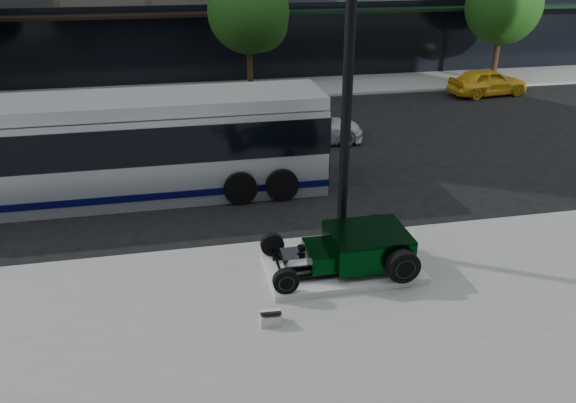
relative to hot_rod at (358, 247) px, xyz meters
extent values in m
plane|color=black|center=(-1.00, 3.75, -0.70)|extent=(120.00, 120.00, 0.00)
cube|color=gray|center=(-1.00, 17.75, -0.64)|extent=(70.00, 4.00, 0.12)
cube|color=black|center=(-11.00, 19.95, 1.30)|extent=(22.00, 0.50, 4.00)
cube|color=black|center=(12.00, 19.95, 1.30)|extent=(24.00, 0.50, 4.00)
cube|color=black|center=(-11.00, 19.35, 2.90)|extent=(22.00, 1.60, 0.15)
cube|color=black|center=(12.00, 19.35, 2.90)|extent=(24.00, 1.60, 0.15)
cylinder|color=black|center=(0.00, 16.75, 0.72)|extent=(0.28, 0.28, 2.60)
sphere|color=#153B10|center=(0.00, 16.75, 3.22)|extent=(3.80, 3.80, 3.80)
sphere|color=#153B10|center=(0.60, 17.05, 2.62)|extent=(2.60, 2.60, 2.60)
cylinder|color=black|center=(13.00, 16.75, 0.72)|extent=(0.28, 0.28, 2.60)
sphere|color=#153B10|center=(13.00, 16.75, 3.22)|extent=(3.80, 3.80, 3.80)
sphere|color=#153B10|center=(13.60, 17.05, 2.62)|extent=(2.60, 2.60, 2.60)
cube|color=silver|center=(-0.33, 0.00, -0.50)|extent=(3.40, 1.80, 0.15)
cube|color=black|center=(-0.33, -0.45, -0.33)|extent=(3.00, 0.08, 0.10)
cube|color=black|center=(-0.33, 0.45, -0.33)|extent=(3.00, 0.08, 0.10)
cube|color=black|center=(0.22, 0.00, 0.02)|extent=(1.70, 1.45, 0.62)
cube|color=black|center=(0.22, 0.00, 0.35)|extent=(1.70, 1.45, 0.06)
cube|color=black|center=(-0.88, 0.00, -0.10)|extent=(0.55, 1.05, 0.38)
cube|color=silver|center=(-1.43, 0.00, -0.15)|extent=(0.55, 0.55, 0.34)
cylinder|color=black|center=(-1.28, 0.00, 0.12)|extent=(0.18, 0.18, 0.10)
cylinder|color=black|center=(-1.78, 0.00, -0.27)|extent=(0.06, 1.55, 0.06)
cylinder|color=black|center=(0.72, -0.85, -0.07)|extent=(0.72, 0.24, 0.72)
cylinder|color=black|center=(0.72, -0.98, -0.07)|extent=(0.37, 0.02, 0.37)
torus|color=#093617|center=(0.72, -0.99, -0.07)|extent=(0.44, 0.02, 0.44)
cylinder|color=black|center=(0.72, 0.85, -0.07)|extent=(0.72, 0.24, 0.72)
cylinder|color=black|center=(0.72, 0.98, -0.07)|extent=(0.37, 0.02, 0.37)
torus|color=#093617|center=(0.72, 0.99, -0.07)|extent=(0.44, 0.02, 0.44)
cylinder|color=black|center=(-1.78, -0.78, -0.16)|extent=(0.54, 0.16, 0.54)
cylinder|color=black|center=(-1.78, -0.87, -0.16)|extent=(0.28, 0.02, 0.28)
torus|color=#093617|center=(-1.78, -0.88, -0.16)|extent=(0.34, 0.02, 0.34)
cylinder|color=black|center=(-1.78, 0.78, -0.16)|extent=(0.54, 0.16, 0.54)
cylinder|color=black|center=(-1.78, 0.87, -0.16)|extent=(0.28, 0.02, 0.28)
torus|color=#093617|center=(-1.78, 0.88, -0.16)|extent=(0.34, 0.02, 0.34)
cube|color=silver|center=(-2.23, -1.53, -0.47)|extent=(0.42, 0.32, 0.22)
cube|color=black|center=(-2.23, -1.53, -0.34)|extent=(0.41, 0.31, 0.15)
cylinder|color=black|center=(-0.03, 1.18, 3.26)|extent=(0.23, 0.23, 7.68)
cylinder|color=black|center=(-0.03, 1.18, -0.48)|extent=(0.42, 0.42, 0.19)
cube|color=silver|center=(-5.47, 5.61, 0.58)|extent=(12.00, 2.55, 2.55)
cube|color=#080A48|center=(-5.47, 5.61, -0.28)|extent=(12.05, 2.60, 0.20)
cube|color=black|center=(-5.47, 5.61, 1.15)|extent=(12.05, 2.60, 1.05)
cube|color=silver|center=(-5.47, 5.61, 2.05)|extent=(12.00, 2.40, 0.35)
cube|color=black|center=(0.56, 5.61, 0.85)|extent=(0.06, 2.30, 1.70)
cylinder|color=black|center=(-2.07, 4.31, -0.22)|extent=(0.96, 0.28, 0.96)
cylinder|color=black|center=(-2.07, 6.91, -0.22)|extent=(0.96, 0.28, 0.96)
cylinder|color=black|center=(-0.87, 4.31, -0.22)|extent=(0.96, 0.28, 0.96)
cylinder|color=black|center=(-0.87, 6.91, -0.22)|extent=(0.96, 0.28, 0.96)
imported|color=silver|center=(1.05, 9.23, -0.09)|extent=(4.23, 1.80, 1.21)
imported|color=yellow|center=(11.36, 14.46, -0.04)|extent=(4.03, 2.00, 1.32)
camera|label=1|loc=(-3.69, -10.28, 6.10)|focal=35.00mm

